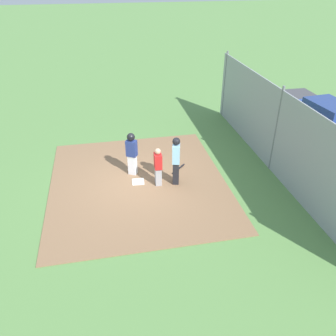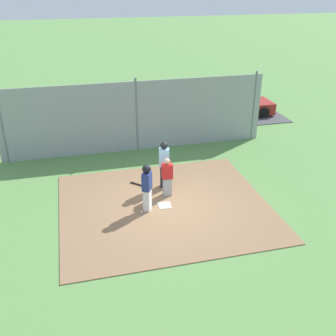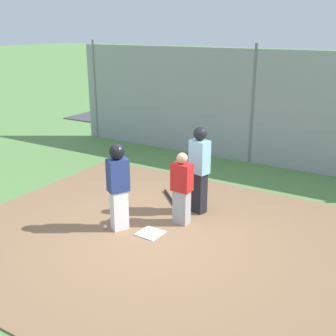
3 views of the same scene
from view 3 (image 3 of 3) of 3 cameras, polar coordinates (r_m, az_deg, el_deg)
name	(u,v)px [view 3 (image 3 of 3)]	position (r m, az deg, el deg)	size (l,w,h in m)	color
ground_plane	(150,235)	(8.07, -2.43, -9.13)	(140.00, 140.00, 0.00)	#5B8947
dirt_infield	(150,234)	(8.07, -2.43, -9.04)	(7.20, 6.40, 0.03)	#896647
home_plate	(150,233)	(8.06, -2.43, -8.88)	(0.44, 0.44, 0.02)	white
catcher	(182,188)	(8.17, 1.89, -2.74)	(0.39, 0.27, 1.47)	#9E9EA3
umpire	(199,168)	(8.61, 4.28, 0.00)	(0.43, 0.35, 1.84)	black
runner	(118,181)	(7.91, -6.82, -1.79)	(0.41, 0.46, 1.71)	silver
baseball_bat	(170,197)	(9.60, 0.21, -3.99)	(0.06, 0.06, 0.86)	black
baseball	(105,227)	(8.32, -8.55, -7.93)	(0.07, 0.07, 0.07)	white
backstop_fence	(253,108)	(12.08, 11.47, 8.05)	(12.00, 0.10, 3.35)	#93999E
parking_lot	(289,132)	(16.36, 16.23, 4.76)	(18.00, 5.20, 0.04)	#424247
parked_car_blue	(216,107)	(17.48, 6.55, 8.24)	(4.35, 2.20, 1.28)	#28428C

